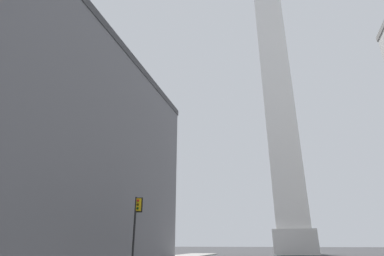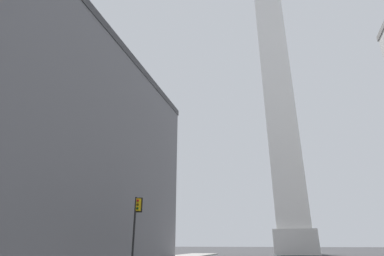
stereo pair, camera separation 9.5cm
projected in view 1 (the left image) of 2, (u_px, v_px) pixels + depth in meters
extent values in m
cube|color=slate|center=(39.00, 152.00, 33.39)|extent=(19.29, 38.32, 22.80)
cube|color=#48484C|center=(56.00, 62.00, 37.67)|extent=(19.48, 38.71, 0.90)
cube|color=silver|center=(295.00, 242.00, 55.73)|extent=(7.67, 7.67, 4.36)
cube|color=white|center=(276.00, 83.00, 67.89)|extent=(6.14, 6.14, 63.00)
cylinder|color=black|center=(134.00, 231.00, 26.37)|extent=(0.18, 0.18, 5.87)
cube|color=#E5B20F|center=(139.00, 205.00, 27.10)|extent=(0.35, 0.35, 1.10)
cube|color=black|center=(140.00, 205.00, 27.26)|extent=(0.58, 0.05, 1.32)
sphere|color=red|center=(138.00, 201.00, 27.06)|extent=(0.22, 0.22, 0.22)
sphere|color=#483506|center=(138.00, 204.00, 26.93)|extent=(0.22, 0.22, 0.22)
sphere|color=#073410|center=(138.00, 208.00, 26.81)|extent=(0.22, 0.22, 0.22)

